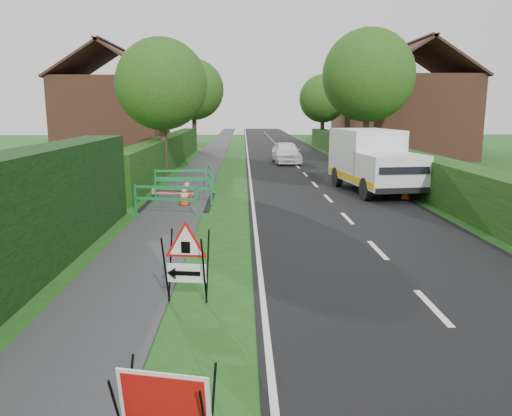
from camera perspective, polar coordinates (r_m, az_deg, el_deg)
name	(u,v)px	position (r m, az deg, el deg)	size (l,w,h in m)	color
ground	(290,337)	(7.63, 3.95, -14.45)	(120.00, 120.00, 0.00)	#194D16
road_surface	(281,149)	(42.09, 2.88, 6.71)	(6.00, 90.00, 0.02)	black
footpath	(215,150)	(42.04, -4.67, 6.68)	(2.00, 90.00, 0.02)	#2D2D30
hedge_west_far	(169,167)	(29.35, -9.96, 4.59)	(1.00, 24.00, 1.80)	#14380F
hedge_east	(397,181)	(24.17, 15.84, 2.94)	(1.20, 50.00, 1.50)	#14380F
house_west	(114,115)	(38.00, -15.93, 10.18)	(7.50, 7.40, 7.88)	brown
house_east_a	(411,115)	(36.75, 17.33, 10.09)	(7.50, 7.40, 7.88)	brown
house_east_b	(374,114)	(50.47, 13.29, 10.46)	(7.50, 7.40, 7.88)	brown
tree_nw	(162,84)	(25.18, -10.74, 13.71)	(4.40, 4.40, 6.70)	#2D2116
tree_ne	(368,75)	(29.76, 12.70, 14.56)	(5.20, 5.20, 7.79)	#2D2116
tree_fw	(194,90)	(41.06, -7.15, 13.26)	(4.80, 4.80, 7.24)	#2D2116
tree_fe	(323,99)	(45.41, 7.66, 12.28)	(4.20, 4.20, 6.33)	#2D2116
red_rect_sign	(164,403)	(5.35, -10.44, -21.10)	(1.03, 0.75, 0.79)	black
triangle_sign	(184,256)	(8.59, -8.24, -5.45)	(0.94, 0.94, 1.23)	black
works_van	(372,159)	(20.73, 13.15, 5.43)	(2.82, 5.68, 2.49)	silver
traffic_cone_0	(406,189)	(19.29, 16.75, 2.07)	(0.38, 0.38, 0.79)	black
traffic_cone_1	(398,183)	(20.79, 15.92, 2.74)	(0.38, 0.38, 0.79)	black
traffic_cone_2	(358,174)	(23.23, 11.55, 3.80)	(0.38, 0.38, 0.79)	black
traffic_cone_3	(184,194)	(17.55, -8.22, 1.56)	(0.38, 0.38, 0.79)	black
traffic_cone_4	(187,189)	(18.78, -7.90, 2.20)	(0.38, 0.38, 0.79)	black
ped_barrier_0	(166,197)	(15.79, -10.28, 1.29)	(2.09, 0.74, 1.00)	#167D39
ped_barrier_1	(183,186)	(17.78, -8.31, 2.46)	(2.08, 0.53, 1.00)	#167D39
ped_barrier_2	(181,178)	(19.97, -8.57, 3.40)	(2.08, 0.46, 1.00)	#167D39
ped_barrier_3	(211,174)	(20.95, -5.17, 3.84)	(0.60, 2.09, 1.00)	#167D39
redwhite_plank	(173,203)	(18.14, -9.44, 0.58)	(1.50, 0.04, 0.25)	red
hatchback_car	(286,152)	(31.16, 3.47, 6.37)	(1.60, 3.99, 1.36)	white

